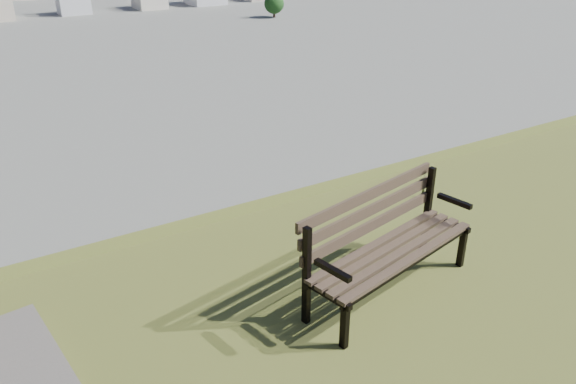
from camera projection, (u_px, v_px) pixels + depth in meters
park_bench at (385, 238)px, 5.53m from camera, size 2.07×1.03×1.04m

